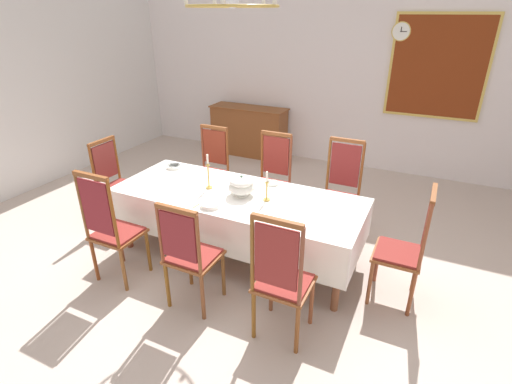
{
  "coord_description": "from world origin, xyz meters",
  "views": [
    {
      "loc": [
        1.76,
        -3.19,
        2.51
      ],
      "look_at": [
        0.18,
        0.11,
        0.78
      ],
      "focal_mm": 27.05,
      "sensor_mm": 36.0,
      "label": 1
    }
  ],
  "objects_px": {
    "bowl_near_right": "(210,205)",
    "chandelier": "(232,5)",
    "chair_south_b": "(189,253)",
    "bowl_near_left": "(250,181)",
    "chair_head_west": "(116,181)",
    "chair_south_a": "(111,227)",
    "spoon_secondary": "(201,203)",
    "chair_north_a": "(211,167)",
    "chair_north_c": "(340,190)",
    "soup_tureen": "(242,186)",
    "chair_head_east": "(407,246)",
    "candlestick_west": "(208,175)",
    "chair_north_b": "(272,178)",
    "candlestick_east": "(267,189)",
    "mounted_clock": "(401,31)",
    "sideboard": "(249,131)",
    "dining_table": "(237,200)",
    "framed_painting": "(438,67)",
    "bowl_far_right": "(174,166)",
    "spoon_primary": "(243,179)",
    "bowl_far_left": "(272,183)",
    "chair_south_c": "(281,277)"
  },
  "relations": [
    {
      "from": "chair_head_west",
      "to": "bowl_near_right",
      "type": "height_order",
      "value": "chair_head_west"
    },
    {
      "from": "spoon_primary",
      "to": "spoon_secondary",
      "type": "xyz_separation_m",
      "value": [
        -0.1,
        -0.7,
        0.0
      ]
    },
    {
      "from": "dining_table",
      "to": "chair_south_a",
      "type": "relative_size",
      "value": 2.17
    },
    {
      "from": "chair_north_b",
      "to": "bowl_far_left",
      "type": "bearing_deg",
      "value": 113.96
    },
    {
      "from": "chair_south_a",
      "to": "spoon_secondary",
      "type": "xyz_separation_m",
      "value": [
        0.67,
        0.57,
        0.15
      ]
    },
    {
      "from": "chair_north_a",
      "to": "bowl_near_right",
      "type": "distance_m",
      "value": 1.52
    },
    {
      "from": "chair_north_a",
      "to": "bowl_far_right",
      "type": "bearing_deg",
      "value": 75.29
    },
    {
      "from": "spoon_secondary",
      "to": "chair_head_east",
      "type": "bearing_deg",
      "value": 15.92
    },
    {
      "from": "chair_north_a",
      "to": "chair_north_b",
      "type": "xyz_separation_m",
      "value": [
        0.9,
        0.0,
        0.01
      ]
    },
    {
      "from": "chair_south_b",
      "to": "bowl_near_left",
      "type": "height_order",
      "value": "chair_south_b"
    },
    {
      "from": "bowl_near_right",
      "to": "chandelier",
      "type": "height_order",
      "value": "chandelier"
    },
    {
      "from": "soup_tureen",
      "to": "bowl_near_right",
      "type": "relative_size",
      "value": 1.43
    },
    {
      "from": "candlestick_west",
      "to": "sideboard",
      "type": "xyz_separation_m",
      "value": [
        -1.06,
        3.08,
        -0.46
      ]
    },
    {
      "from": "spoon_secondary",
      "to": "chair_south_b",
      "type": "bearing_deg",
      "value": -61.82
    },
    {
      "from": "chair_head_west",
      "to": "soup_tureen",
      "type": "distance_m",
      "value": 1.8
    },
    {
      "from": "chair_south_c",
      "to": "candlestick_east",
      "type": "distance_m",
      "value": 1.1
    },
    {
      "from": "bowl_near_right",
      "to": "sideboard",
      "type": "bearing_deg",
      "value": 110.77
    },
    {
      "from": "chair_head_east",
      "to": "soup_tureen",
      "type": "xyz_separation_m",
      "value": [
        -1.67,
        0.0,
        0.27
      ]
    },
    {
      "from": "bowl_near_right",
      "to": "chandelier",
      "type": "xyz_separation_m",
      "value": [
        0.1,
        0.37,
        1.77
      ]
    },
    {
      "from": "spoon_primary",
      "to": "mounted_clock",
      "type": "height_order",
      "value": "mounted_clock"
    },
    {
      "from": "bowl_near_left",
      "to": "bowl_near_right",
      "type": "distance_m",
      "value": 0.71
    },
    {
      "from": "spoon_primary",
      "to": "mounted_clock",
      "type": "relative_size",
      "value": 0.65
    },
    {
      "from": "chandelier",
      "to": "candlestick_east",
      "type": "bearing_deg",
      "value": -0.0
    },
    {
      "from": "chair_north_a",
      "to": "chair_north_c",
      "type": "distance_m",
      "value": 1.78
    },
    {
      "from": "chair_north_a",
      "to": "chair_north_b",
      "type": "relative_size",
      "value": 0.98
    },
    {
      "from": "chair_north_c",
      "to": "chandelier",
      "type": "height_order",
      "value": "chandelier"
    },
    {
      "from": "dining_table",
      "to": "bowl_far_right",
      "type": "bearing_deg",
      "value": 162.77
    },
    {
      "from": "dining_table",
      "to": "bowl_far_right",
      "type": "height_order",
      "value": "bowl_far_right"
    },
    {
      "from": "chair_north_b",
      "to": "chair_south_c",
      "type": "height_order",
      "value": "chair_south_c"
    },
    {
      "from": "chair_north_a",
      "to": "chair_head_east",
      "type": "distance_m",
      "value": 2.77
    },
    {
      "from": "spoon_secondary",
      "to": "chandelier",
      "type": "height_order",
      "value": "chandelier"
    },
    {
      "from": "chair_north_b",
      "to": "chair_north_c",
      "type": "distance_m",
      "value": 0.88
    },
    {
      "from": "chair_head_east",
      "to": "framed_painting",
      "type": "bearing_deg",
      "value": 1.84
    },
    {
      "from": "chair_north_c",
      "to": "mounted_clock",
      "type": "height_order",
      "value": "mounted_clock"
    },
    {
      "from": "bowl_near_right",
      "to": "mounted_clock",
      "type": "distance_m",
      "value": 4.13
    },
    {
      "from": "mounted_clock",
      "to": "bowl_near_left",
      "type": "bearing_deg",
      "value": -109.2
    },
    {
      "from": "mounted_clock",
      "to": "chair_south_b",
      "type": "bearing_deg",
      "value": -103.56
    },
    {
      "from": "bowl_far_right",
      "to": "chandelier",
      "type": "xyz_separation_m",
      "value": [
        1.05,
        -0.32,
        1.77
      ]
    },
    {
      "from": "chandelier",
      "to": "dining_table",
      "type": "bearing_deg",
      "value": 0.0
    },
    {
      "from": "bowl_far_left",
      "to": "framed_painting",
      "type": "distance_m",
      "value": 3.39
    },
    {
      "from": "spoon_secondary",
      "to": "chair_north_c",
      "type": "bearing_deg",
      "value": 54.57
    },
    {
      "from": "soup_tureen",
      "to": "bowl_far_right",
      "type": "distance_m",
      "value": 1.15
    },
    {
      "from": "candlestick_west",
      "to": "chair_north_b",
      "type": "bearing_deg",
      "value": 68.98
    },
    {
      "from": "chair_south_c",
      "to": "chair_head_east",
      "type": "relative_size",
      "value": 1.03
    },
    {
      "from": "chair_south_b",
      "to": "framed_painting",
      "type": "bearing_deg",
      "value": 69.22
    },
    {
      "from": "chair_south_a",
      "to": "chair_south_c",
      "type": "xyz_separation_m",
      "value": [
        1.78,
        0.0,
        -0.01
      ]
    },
    {
      "from": "chair_north_c",
      "to": "candlestick_west",
      "type": "bearing_deg",
      "value": 36.68
    },
    {
      "from": "bowl_near_left",
      "to": "bowl_far_left",
      "type": "xyz_separation_m",
      "value": [
        0.25,
        0.06,
        -0.0
      ]
    },
    {
      "from": "chair_head_east",
      "to": "sideboard",
      "type": "relative_size",
      "value": 0.81
    },
    {
      "from": "chair_south_b",
      "to": "spoon_primary",
      "type": "xyz_separation_m",
      "value": [
        -0.13,
        1.27,
        0.19
      ]
    }
  ]
}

